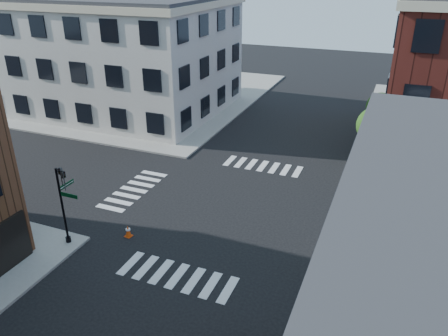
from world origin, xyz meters
TOP-DOWN VIEW (x-y plane):
  - ground at (0.00, 0.00)m, footprint 120.00×120.00m
  - sidewalk_nw at (-21.00, 21.00)m, footprint 30.00×30.00m
  - building_nw at (-19.00, 16.00)m, footprint 22.00×16.00m
  - tree_near at (7.56, 9.98)m, footprint 2.69×2.69m
  - tree_far at (7.56, 15.98)m, footprint 2.43×2.43m
  - signal_pole at (-6.72, -6.68)m, footprint 1.29×1.24m
  - box_truck at (11.81, -3.78)m, footprint 8.34×2.71m
  - traffic_cone at (-4.18, -4.93)m, footprint 0.43×0.43m

SIDE VIEW (x-z plane):
  - ground at x=0.00m, z-range 0.00..0.00m
  - sidewalk_nw at x=-21.00m, z-range 0.00..0.15m
  - traffic_cone at x=-4.18m, z-range -0.01..0.69m
  - box_truck at x=11.81m, z-range 0.08..3.82m
  - signal_pole at x=-6.72m, z-range 0.56..5.16m
  - tree_far at x=7.56m, z-range 0.84..4.91m
  - tree_near at x=7.56m, z-range 0.91..5.41m
  - building_nw at x=-19.00m, z-range 0.00..11.00m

